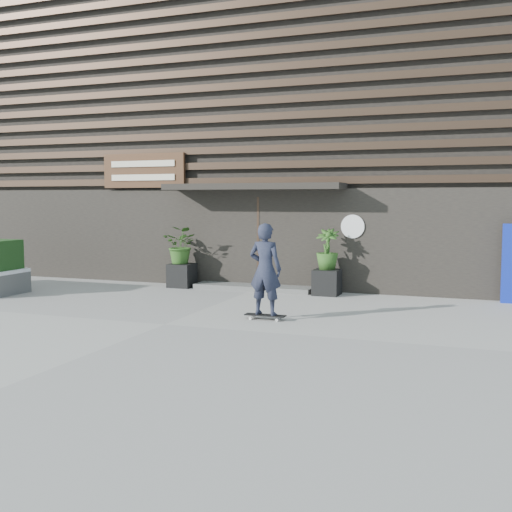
% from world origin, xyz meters
% --- Properties ---
extents(ground, '(80.00, 80.00, 0.00)m').
position_xyz_m(ground, '(0.00, 0.00, 0.00)').
color(ground, '#9E9A95').
rests_on(ground, ground).
extents(entrance_step, '(3.00, 0.80, 0.12)m').
position_xyz_m(entrance_step, '(0.00, 4.60, 0.06)').
color(entrance_step, '#535350').
rests_on(entrance_step, ground).
extents(planter_pot_left, '(0.60, 0.60, 0.60)m').
position_xyz_m(planter_pot_left, '(-1.90, 4.40, 0.30)').
color(planter_pot_left, black).
rests_on(planter_pot_left, ground).
extents(bamboo_left, '(0.86, 0.75, 0.96)m').
position_xyz_m(bamboo_left, '(-1.90, 4.40, 1.08)').
color(bamboo_left, '#2D591E').
rests_on(bamboo_left, planter_pot_left).
extents(planter_pot_right, '(0.60, 0.60, 0.60)m').
position_xyz_m(planter_pot_right, '(1.90, 4.40, 0.30)').
color(planter_pot_right, black).
rests_on(planter_pot_right, ground).
extents(bamboo_right, '(0.54, 0.54, 0.96)m').
position_xyz_m(bamboo_right, '(1.90, 4.40, 1.08)').
color(bamboo_right, '#2D591E').
rests_on(bamboo_right, planter_pot_right).
extents(building, '(18.00, 11.00, 8.00)m').
position_xyz_m(building, '(-0.00, 9.96, 3.99)').
color(building, black).
rests_on(building, ground).
extents(skateboarder, '(0.78, 0.44, 1.81)m').
position_xyz_m(skateboarder, '(1.55, 1.04, 0.94)').
color(skateboarder, black).
rests_on(skateboarder, ground).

